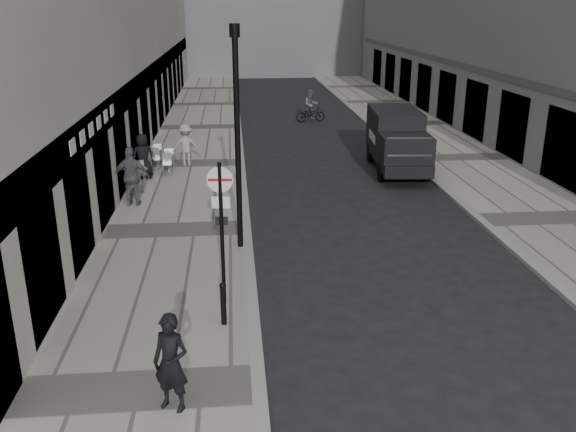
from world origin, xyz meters
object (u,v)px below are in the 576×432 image
Objects in this scene: panel_van at (397,138)px; cyclist at (311,109)px; walking_man at (171,363)px; sign_post at (221,215)px; lamppost at (237,129)px.

panel_van is 10.73m from cyclist.
sign_post reaches higher than walking_man.
lamppost is at bearing 87.86° from sign_post.
panel_van is (6.21, 7.71, -1.98)m from lamppost.
lamppost reaches higher than sign_post.
lamppost is 1.13× the size of panel_van.
cyclist is (4.58, 21.46, -1.43)m from sign_post.
lamppost is (0.40, 3.23, 1.14)m from sign_post.
cyclist is at bearing 82.84° from sign_post.
sign_post is 3.45m from lamppost.
cyclist is at bearing 77.08° from lamppost.
walking_man is at bearing -97.54° from sign_post.
cyclist is at bearing 102.83° from walking_man.
sign_post is at bearing 102.51° from walking_man.
sign_post is at bearing -97.03° from lamppost.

